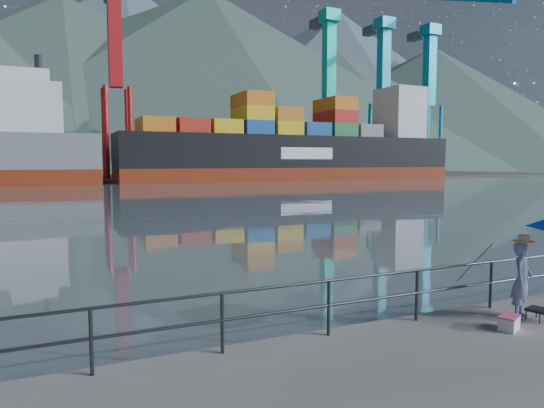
# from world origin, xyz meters

# --- Properties ---
(harbor_water) EXTENTS (500.00, 280.00, 0.00)m
(harbor_water) POSITION_xyz_m (0.00, 130.00, 0.00)
(harbor_water) COLOR slate
(harbor_water) RESTS_ON ground
(far_dock) EXTENTS (200.00, 40.00, 0.40)m
(far_dock) POSITION_xyz_m (10.00, 93.00, 0.00)
(far_dock) COLOR #514F4C
(far_dock) RESTS_ON ground
(guardrail) EXTENTS (22.00, 0.06, 1.03)m
(guardrail) POSITION_xyz_m (0.00, 1.70, 0.52)
(guardrail) COLOR #2D3033
(guardrail) RESTS_ON ground
(mountains) EXTENTS (600.00, 332.80, 80.00)m
(mountains) POSITION_xyz_m (38.82, 207.75, 35.55)
(mountains) COLOR #385147
(mountains) RESTS_ON ground
(port_cranes) EXTENTS (116.00, 28.00, 38.40)m
(port_cranes) POSITION_xyz_m (31.00, 84.00, 16.00)
(port_cranes) COLOR red
(port_cranes) RESTS_ON ground
(container_stacks) EXTENTS (58.00, 8.40, 7.80)m
(container_stacks) POSITION_xyz_m (34.45, 94.07, 3.16)
(container_stacks) COLOR red
(container_stacks) RESTS_ON ground
(fisherman) EXTENTS (0.66, 0.56, 1.52)m
(fisherman) POSITION_xyz_m (3.03, 0.98, 0.76)
(fisherman) COLOR navy
(fisherman) RESTS_ON ground
(folding_stool) EXTENTS (0.45, 0.45, 0.25)m
(folding_stool) POSITION_xyz_m (3.17, 0.70, 0.13)
(folding_stool) COLOR black
(folding_stool) RESTS_ON ground
(cooler_bag) EXTENTS (0.50, 0.43, 0.24)m
(cooler_bag) POSITION_xyz_m (2.21, 0.57, 0.12)
(cooler_bag) COLOR white
(cooler_bag) RESTS_ON ground
(fishing_rod) EXTENTS (0.70, 1.59, 1.21)m
(fishing_rod) POSITION_xyz_m (2.85, 2.05, 0.00)
(fishing_rod) COLOR black
(fishing_rod) RESTS_ON ground
(container_ship) EXTENTS (62.30, 10.38, 18.10)m
(container_ship) POSITION_xyz_m (36.12, 73.47, 5.81)
(container_ship) COLOR maroon
(container_ship) RESTS_ON ground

